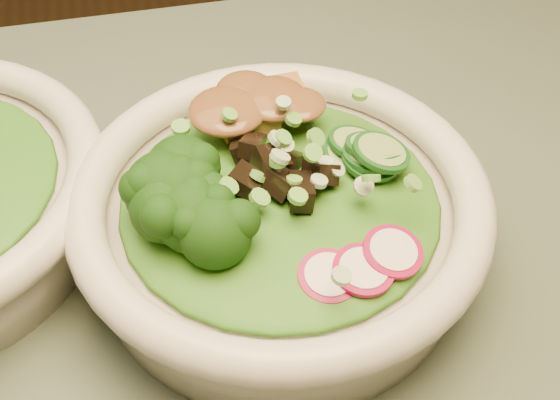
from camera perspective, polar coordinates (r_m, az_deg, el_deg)
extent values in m
cylinder|color=black|center=(1.20, 19.20, -1.19)|extent=(0.06, 0.06, 0.72)
cube|color=#4A5748|center=(0.56, -6.74, -9.81)|extent=(1.20, 0.80, 0.03)
cylinder|color=silver|center=(0.55, 0.00, -2.52)|extent=(0.26, 0.26, 0.06)
torus|color=silver|center=(0.53, 0.00, 0.12)|extent=(0.29, 0.29, 0.03)
ellipsoid|color=#195B13|center=(0.53, 0.00, 0.08)|extent=(0.22, 0.22, 0.03)
ellipsoid|color=brown|center=(0.56, -2.36, 6.76)|extent=(0.08, 0.06, 0.02)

